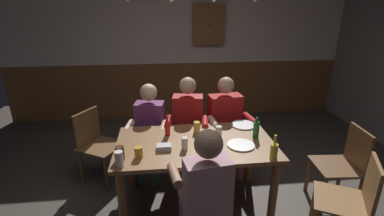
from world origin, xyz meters
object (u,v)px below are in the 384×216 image
at_px(pint_glass_2, 120,153).
at_px(pint_glass_5, 139,152).
at_px(chair_empty_near_right, 352,200).
at_px(chair_empty_far_end, 344,164).
at_px(person_0, 149,127).
at_px(wall_dart_cabinet, 209,24).
at_px(person_1, 188,123).
at_px(bottle_2, 167,128).
at_px(chair_empty_near_left, 96,143).
at_px(bottle_0, 256,129).
at_px(bottle_1, 274,150).
at_px(person_3, 204,190).
at_px(condiment_caddy, 164,147).
at_px(plate_1, 243,125).
at_px(pint_glass_1, 219,131).
at_px(pint_glass_4, 119,159).
at_px(plate_0, 241,145).
at_px(person_2, 226,121).
at_px(pint_glass_3, 185,143).
at_px(dining_table, 195,152).
at_px(pint_glass_0, 197,127).

distance_m(pint_glass_2, pint_glass_5, 0.16).
height_order(chair_empty_near_right, chair_empty_far_end, same).
distance_m(person_0, pint_glass_2, 0.98).
bearing_deg(wall_dart_cabinet, pint_glass_2, -114.23).
distance_m(person_1, pint_glass_5, 1.07).
height_order(person_0, chair_empty_far_end, person_0).
bearing_deg(pint_glass_5, bottle_2, 57.47).
xyz_separation_m(chair_empty_far_end, pint_glass_5, (-2.14, -0.10, 0.34)).
bearing_deg(chair_empty_near_left, bottle_0, 100.53).
height_order(chair_empty_far_end, bottle_1, bottle_1).
height_order(person_3, bottle_0, person_3).
bearing_deg(condiment_caddy, plate_1, 26.71).
bearing_deg(chair_empty_far_end, plate_1, 68.66).
bearing_deg(pint_glass_1, person_1, 116.52).
bearing_deg(pint_glass_2, bottle_0, 12.13).
height_order(chair_empty_near_right, pint_glass_4, pint_glass_4).
bearing_deg(plate_0, wall_dart_cabinet, 87.54).
height_order(person_2, wall_dart_cabinet, wall_dart_cabinet).
height_order(condiment_caddy, wall_dart_cabinet, wall_dart_cabinet).
distance_m(person_2, pint_glass_2, 1.54).
xyz_separation_m(person_0, pint_glass_3, (0.37, -0.81, 0.17)).
relative_size(person_1, condiment_caddy, 8.92).
xyz_separation_m(person_2, plate_0, (-0.05, -0.81, 0.09)).
bearing_deg(dining_table, chair_empty_far_end, -4.82).
bearing_deg(bottle_0, bottle_1, -86.79).
bearing_deg(person_1, bottle_1, 130.80).
bearing_deg(chair_empty_far_end, person_0, 73.48).
height_order(person_1, bottle_1, person_1).
relative_size(chair_empty_near_left, plate_0, 3.23).
relative_size(person_3, condiment_caddy, 8.87).
xyz_separation_m(chair_empty_near_right, plate_0, (-0.85, 0.57, 0.29)).
distance_m(chair_empty_near_right, chair_empty_near_left, 2.78).
height_order(person_1, person_3, person_1).
height_order(plate_0, bottle_2, bottle_2).
bearing_deg(dining_table, plate_1, 29.87).
xyz_separation_m(person_3, plate_0, (0.45, 0.55, 0.09)).
relative_size(person_1, pint_glass_4, 8.46).
height_order(dining_table, pint_glass_0, pint_glass_0).
bearing_deg(person_3, pint_glass_4, 148.58).
height_order(plate_1, pint_glass_1, pint_glass_1).
relative_size(dining_table, bottle_2, 7.13).
distance_m(dining_table, plate_1, 0.71).
distance_m(pint_glass_2, pint_glass_3, 0.61).
bearing_deg(person_3, plate_0, 41.76).
bearing_deg(bottle_2, plate_0, -24.29).
bearing_deg(person_2, dining_table, 47.23).
relative_size(chair_empty_far_end, pint_glass_2, 6.81).
bearing_deg(person_2, chair_empty_far_end, 135.87).
distance_m(person_2, pint_glass_0, 0.65).
height_order(dining_table, condiment_caddy, condiment_caddy).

